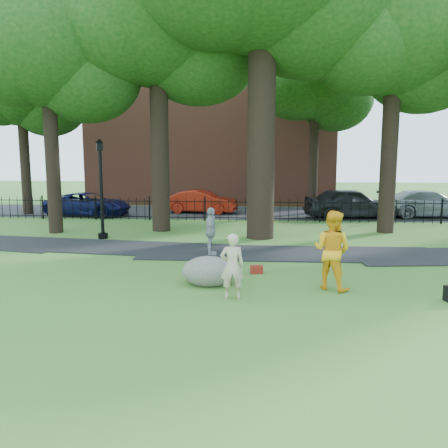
# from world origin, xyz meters

# --- Properties ---
(ground) EXTENTS (120.00, 120.00, 0.00)m
(ground) POSITION_xyz_m (0.00, 0.00, 0.00)
(ground) COLOR #366824
(ground) RESTS_ON ground
(footpath) EXTENTS (36.07, 3.85, 0.03)m
(footpath) POSITION_xyz_m (1.00, 3.90, 0.00)
(footpath) COLOR black
(footpath) RESTS_ON ground
(street) EXTENTS (80.00, 7.00, 0.02)m
(street) POSITION_xyz_m (0.00, 16.00, 0.00)
(street) COLOR black
(street) RESTS_ON ground
(iron_fence) EXTENTS (44.00, 0.04, 1.20)m
(iron_fence) POSITION_xyz_m (0.00, 12.00, 0.60)
(iron_fence) COLOR black
(iron_fence) RESTS_ON ground
(brick_building) EXTENTS (18.00, 8.00, 12.00)m
(brick_building) POSITION_xyz_m (-4.00, 24.00, 6.00)
(brick_building) COLOR brown
(brick_building) RESTS_ON ground
(tree_row) EXTENTS (26.82, 7.96, 12.42)m
(tree_row) POSITION_xyz_m (0.52, 8.40, 8.15)
(tree_row) COLOR black
(tree_row) RESTS_ON ground
(woman) EXTENTS (0.58, 0.41, 1.50)m
(woman) POSITION_xyz_m (-0.50, -1.16, 0.75)
(woman) COLOR #CAB08B
(woman) RESTS_ON ground
(man) EXTENTS (1.18, 1.12, 1.93)m
(man) POSITION_xyz_m (1.84, -0.18, 0.97)
(man) COLOR #F6A214
(man) RESTS_ON ground
(pedestrian) EXTENTS (0.48, 0.97, 1.60)m
(pedestrian) POSITION_xyz_m (-1.58, 3.43, 0.80)
(pedestrian) COLOR #9A9B9E
(pedestrian) RESTS_ON ground
(boulder) EXTENTS (1.48, 1.20, 0.78)m
(boulder) POSITION_xyz_m (-1.18, -0.08, 0.39)
(boulder) COLOR #6B6759
(boulder) RESTS_ON ground
(lamppost) EXTENTS (0.40, 0.40, 4.00)m
(lamppost) POSITION_xyz_m (-6.37, 6.22, 1.96)
(lamppost) COLOR black
(lamppost) RESTS_ON ground
(red_bag) EXTENTS (0.36, 0.27, 0.22)m
(red_bag) POSITION_xyz_m (0.00, 1.14, 0.11)
(red_bag) COLOR maroon
(red_bag) RESTS_ON ground
(red_sedan) EXTENTS (4.43, 2.01, 1.41)m
(red_sedan) POSITION_xyz_m (-3.70, 15.48, 0.70)
(red_sedan) COLOR #9B1B0B
(red_sedan) RESTS_ON ground
(navy_van) EXTENTS (5.09, 2.76, 1.35)m
(navy_van) POSITION_xyz_m (-10.03, 13.50, 0.68)
(navy_van) COLOR #0B0F3A
(navy_van) RESTS_ON ground
(grey_car) EXTENTS (5.23, 2.69, 1.70)m
(grey_car) POSITION_xyz_m (4.85, 13.84, 0.85)
(grey_car) COLOR black
(grey_car) RESTS_ON ground
(silver_car) EXTENTS (5.45, 2.62, 1.53)m
(silver_car) POSITION_xyz_m (9.27, 14.70, 0.77)
(silver_car) COLOR gray
(silver_car) RESTS_ON ground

